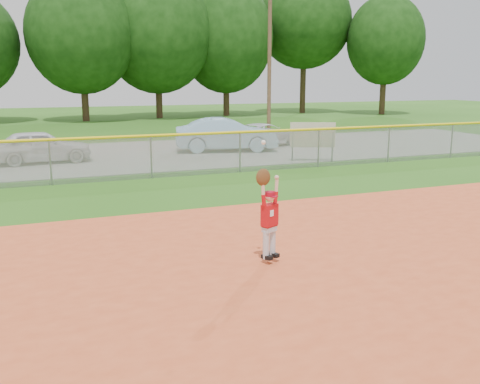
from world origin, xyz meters
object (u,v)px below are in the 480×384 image
object	(u,v)px
car_blue	(226,135)
sponsor_sign	(313,136)
car_white_a	(41,146)
ballplayer	(269,214)
car_white_b	(264,135)

from	to	relation	value
car_blue	sponsor_sign	xyz separation A→B (m)	(2.22, -4.37, 0.28)
car_white_a	ballplayer	size ratio (longest dim) A/B	1.77
car_white_a	sponsor_sign	bearing A→B (deg)	-113.75
ballplayer	car_blue	bearing A→B (deg)	72.73
sponsor_sign	ballplayer	xyz separation A→B (m)	(-6.92, -10.75, -0.11)
car_blue	ballplayer	distance (m)	15.83
ballplayer	car_white_b	bearing A→B (deg)	66.25
sponsor_sign	car_white_a	bearing A→B (deg)	160.20
car_white_b	sponsor_sign	world-z (taller)	sponsor_sign
car_white_a	ballplayer	distance (m)	14.99
sponsor_sign	ballplayer	distance (m)	12.78
sponsor_sign	ballplayer	bearing A→B (deg)	-122.78
car_blue	car_white_b	distance (m)	2.69
car_blue	ballplayer	world-z (taller)	ballplayer
sponsor_sign	ballplayer	world-z (taller)	ballplayer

